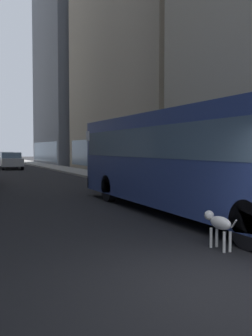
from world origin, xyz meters
TOP-DOWN VIEW (x-y plane):
  - sidewalk_right at (5.70, 35.00)m, footprint 2.40×110.00m
  - building_right_far at (11.90, 45.06)m, footprint 10.50×15.06m
  - transit_bus at (2.80, 5.68)m, footprint 2.78×11.53m
  - car_black_suv at (1.20, 40.18)m, footprint 1.77×4.59m
  - car_silver_sedan at (1.20, 34.64)m, footprint 1.94×4.46m
  - dalmatian_dog at (1.14, 1.84)m, footprint 0.22×0.96m

SIDE VIEW (x-z plane):
  - sidewalk_right at x=5.70m, z-range 0.00..0.15m
  - dalmatian_dog at x=1.14m, z-range 0.15..0.87m
  - car_black_suv at x=1.20m, z-range 0.01..1.63m
  - car_silver_sedan at x=1.20m, z-range 0.01..1.63m
  - transit_bus at x=2.80m, z-range 0.25..3.30m
  - building_right_far at x=11.90m, z-range -0.01..41.64m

